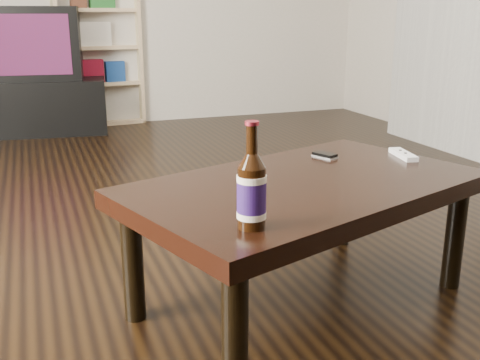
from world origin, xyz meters
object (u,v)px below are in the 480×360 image
object	(u,v)px
bookshelf	(95,44)
phone	(325,155)
tv_stand	(38,106)
beer_bottle	(252,191)
remote	(403,155)
coffee_table	(305,197)
tv	(31,43)

from	to	relation	value
bookshelf	phone	distance (m)	3.33
tv_stand	beer_bottle	bearing A→B (deg)	-75.86
phone	remote	bearing A→B (deg)	-42.53
tv_stand	bookshelf	world-z (taller)	bookshelf
coffee_table	beer_bottle	bearing A→B (deg)	-134.30
tv_stand	tv	distance (m)	0.49
phone	remote	xyz separation A→B (m)	(0.27, -0.10, 0.00)
beer_bottle	tv_stand	bearing A→B (deg)	96.78
beer_bottle	phone	world-z (taller)	beer_bottle
tv_stand	remote	world-z (taller)	remote
beer_bottle	remote	size ratio (longest dim) A/B	1.59
tv_stand	coffee_table	size ratio (longest dim) A/B	0.84
bookshelf	beer_bottle	bearing A→B (deg)	-97.79
tv_stand	phone	xyz separation A→B (m)	(0.94, -3.04, 0.22)
beer_bottle	phone	bearing A→B (deg)	47.71
beer_bottle	remote	world-z (taller)	beer_bottle
coffee_table	phone	bearing A→B (deg)	50.49
tv_stand	bookshelf	xyz separation A→B (m)	(0.51, 0.25, 0.47)
bookshelf	remote	xyz separation A→B (m)	(0.70, -3.39, -0.25)
tv_stand	tv	size ratio (longest dim) A/B	1.35
bookshelf	beer_bottle	distance (m)	3.86
phone	beer_bottle	bearing A→B (deg)	-154.73
tv	remote	world-z (taller)	tv
tv	remote	distance (m)	3.37
tv_stand	coffee_table	bearing A→B (deg)	-69.96
tv_stand	remote	size ratio (longest dim) A/B	6.42
bookshelf	remote	world-z (taller)	bookshelf
tv_stand	bookshelf	bearing A→B (deg)	33.33
coffee_table	tv	bearing A→B (deg)	102.68
tv_stand	phone	world-z (taller)	phone
coffee_table	remote	world-z (taller)	remote
remote	tv_stand	bearing A→B (deg)	122.75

